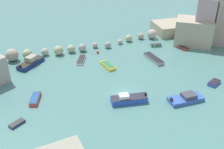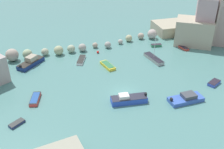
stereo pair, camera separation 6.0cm
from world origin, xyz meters
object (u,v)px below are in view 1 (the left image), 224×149
at_px(moored_boat_9, 186,98).
at_px(moored_boat_5, 81,60).
at_px(moored_boat_3, 183,48).
at_px(moored_boat_7, 31,62).
at_px(moored_boat_8, 35,99).
at_px(moored_boat_0, 129,99).
at_px(moored_boat_1, 17,123).
at_px(moored_boat_4, 108,66).
at_px(moored_boat_10, 156,45).
at_px(moored_boat_2, 154,59).
at_px(channel_buoy, 98,52).
at_px(moored_boat_6, 214,83).

bearing_deg(moored_boat_9, moored_boat_5, 123.60).
distance_m(moored_boat_3, moored_boat_7, 35.34).
bearing_deg(moored_boat_9, moored_boat_3, 59.33).
distance_m(moored_boat_8, moored_boat_9, 25.57).
xyz_separation_m(moored_boat_0, moored_boat_3, (21.87, 14.41, -0.33)).
bearing_deg(moored_boat_3, moored_boat_9, -39.17).
relative_size(moored_boat_1, moored_boat_4, 0.58).
height_order(moored_boat_0, moored_boat_10, moored_boat_0).
distance_m(moored_boat_7, moored_boat_8, 13.66).
relative_size(moored_boat_4, moored_boat_10, 1.62).
bearing_deg(moored_boat_0, moored_boat_2, -123.04).
bearing_deg(channel_buoy, moored_boat_3, -16.11).
relative_size(moored_boat_2, moored_boat_9, 0.98).
relative_size(channel_buoy, moored_boat_10, 0.21).
distance_m(moored_boat_1, moored_boat_2, 31.67).
bearing_deg(moored_boat_6, moored_boat_7, -57.17).
xyz_separation_m(moored_boat_2, moored_boat_9, (-2.96, -15.41, 0.09)).
height_order(moored_boat_1, moored_boat_6, moored_boat_6).
bearing_deg(moored_boat_0, moored_boat_7, -44.90).
relative_size(moored_boat_6, moored_boat_10, 1.11).
xyz_separation_m(channel_buoy, moored_boat_9, (7.03, -23.67, 0.21)).
xyz_separation_m(channel_buoy, moored_boat_10, (14.50, -1.99, 0.01)).
xyz_separation_m(channel_buoy, moored_boat_6, (15.13, -21.38, 0.02)).
height_order(moored_boat_4, moored_boat_10, moored_boat_4).
relative_size(moored_boat_4, moored_boat_9, 0.72).
xyz_separation_m(moored_boat_6, moored_boat_9, (-8.09, -2.29, 0.19)).
bearing_deg(moored_boat_2, moored_boat_4, -98.40).
distance_m(moored_boat_0, moored_boat_9, 9.79).
relative_size(moored_boat_3, moored_boat_4, 0.73).
bearing_deg(moored_boat_1, moored_boat_9, -40.18).
relative_size(moored_boat_1, moored_boat_3, 0.80).
bearing_deg(channel_buoy, moored_boat_5, -154.08).
distance_m(channel_buoy, moored_boat_5, 5.29).
relative_size(channel_buoy, moored_boat_6, 0.19).
relative_size(moored_boat_1, moored_boat_9, 0.42).
distance_m(moored_boat_6, moored_boat_10, 19.40).
relative_size(moored_boat_2, moored_boat_4, 1.36).
xyz_separation_m(moored_boat_1, moored_boat_3, (39.71, 12.93, 0.06)).
height_order(moored_boat_3, moored_boat_8, moored_boat_8).
relative_size(moored_boat_0, moored_boat_5, 1.41).
bearing_deg(channel_buoy, moored_boat_2, -39.58).
bearing_deg(moored_boat_4, moored_boat_1, 114.71).
bearing_deg(moored_boat_4, moored_boat_6, -138.36).
bearing_deg(moored_boat_6, moored_boat_8, -35.81).
height_order(moored_boat_5, moored_boat_8, moored_boat_8).
bearing_deg(moored_boat_1, moored_boat_8, 26.20).
height_order(moored_boat_0, moored_boat_4, moored_boat_0).
distance_m(moored_boat_7, moored_boat_9, 32.49).
height_order(moored_boat_8, moored_boat_10, moored_boat_8).
distance_m(moored_boat_7, moored_boat_10, 29.65).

